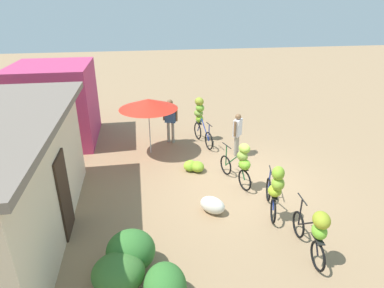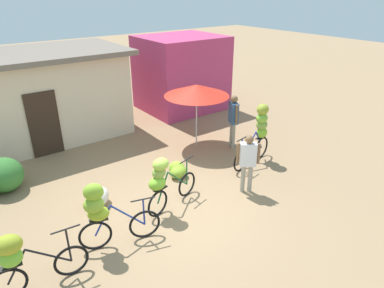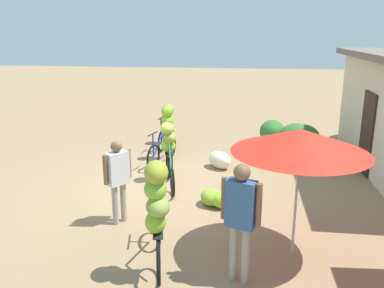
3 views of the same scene
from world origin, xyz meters
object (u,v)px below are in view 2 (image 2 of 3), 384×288
(bicycle_center_loaded, at_px, (163,180))
(banana_pile_on_ground, at_px, (177,170))
(bicycle_leftmost, at_px, (20,257))
(person_bystander, at_px, (233,116))
(market_umbrella, at_px, (197,90))
(person_vendor, at_px, (248,158))
(shop_pink, at_px, (181,73))
(produce_sack, at_px, (98,198))
(building_low, at_px, (28,97))
(bicycle_near_pile, at_px, (103,211))
(bicycle_by_shop, at_px, (259,129))

(bicycle_center_loaded, xyz_separation_m, banana_pile_on_ground, (1.19, 1.21, -0.66))
(bicycle_leftmost, height_order, person_bystander, person_bystander)
(market_umbrella, height_order, person_vendor, market_umbrella)
(shop_pink, relative_size, bicycle_leftmost, 1.93)
(produce_sack, bearing_deg, shop_pink, 40.00)
(building_low, height_order, market_umbrella, building_low)
(building_low, xyz_separation_m, bicycle_center_loaded, (1.30, -6.21, -0.65))
(produce_sack, height_order, person_bystander, person_bystander)
(bicycle_near_pile, xyz_separation_m, bicycle_center_loaded, (1.60, 0.37, -0.05))
(person_bystander, bearing_deg, produce_sack, -173.23)
(market_umbrella, relative_size, bicycle_by_shop, 1.17)
(bicycle_center_loaded, relative_size, person_bystander, 0.95)
(bicycle_leftmost, xyz_separation_m, produce_sack, (1.99, 1.73, -0.55))
(market_umbrella, bearing_deg, person_vendor, -103.07)
(bicycle_near_pile, relative_size, banana_pile_on_ground, 2.04)
(person_bystander, bearing_deg, building_low, 137.51)
(building_low, distance_m, person_bystander, 6.73)
(market_umbrella, bearing_deg, person_bystander, -45.18)
(market_umbrella, bearing_deg, produce_sack, -160.59)
(bicycle_near_pile, distance_m, produce_sack, 1.67)
(bicycle_leftmost, relative_size, bicycle_near_pile, 1.03)
(produce_sack, bearing_deg, bicycle_leftmost, -139.09)
(shop_pink, bearing_deg, bicycle_near_pile, -134.54)
(building_low, xyz_separation_m, person_vendor, (3.42, -6.74, -0.53))
(market_umbrella, relative_size, person_bystander, 1.18)
(bicycle_by_shop, bearing_deg, person_vendor, -145.04)
(bicycle_leftmost, distance_m, produce_sack, 2.70)
(building_low, bearing_deg, person_bystander, -42.49)
(banana_pile_on_ground, distance_m, person_vendor, 2.12)
(bicycle_near_pile, relative_size, produce_sack, 2.30)
(building_low, xyz_separation_m, market_umbrella, (4.13, -3.71, 0.38))
(building_low, height_order, bicycle_by_shop, building_low)
(building_low, relative_size, bicycle_near_pile, 4.02)
(building_low, height_order, banana_pile_on_ground, building_low)
(market_umbrella, height_order, bicycle_near_pile, market_umbrella)
(person_vendor, distance_m, person_bystander, 2.68)
(market_umbrella, height_order, bicycle_center_loaded, market_umbrella)
(bicycle_near_pile, xyz_separation_m, produce_sack, (0.44, 1.47, -0.65))
(shop_pink, xyz_separation_m, market_umbrella, (-1.81, -3.46, 0.37))
(shop_pink, bearing_deg, bicycle_by_shop, -100.71)
(bicycle_near_pile, distance_m, banana_pile_on_ground, 3.28)
(bicycle_leftmost, relative_size, produce_sack, 2.36)
(market_umbrella, relative_size, bicycle_center_loaded, 1.25)
(shop_pink, distance_m, produce_sack, 7.67)
(produce_sack, bearing_deg, market_umbrella, 19.41)
(bicycle_by_shop, xyz_separation_m, person_bystander, (0.04, 1.16, 0.04))
(building_low, xyz_separation_m, bicycle_near_pile, (-0.29, -6.58, -0.60))
(bicycle_near_pile, relative_size, bicycle_center_loaded, 0.98)
(market_umbrella, xyz_separation_m, bicycle_leftmost, (-5.97, -3.13, -1.09))
(bicycle_leftmost, bearing_deg, produce_sack, 40.91)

